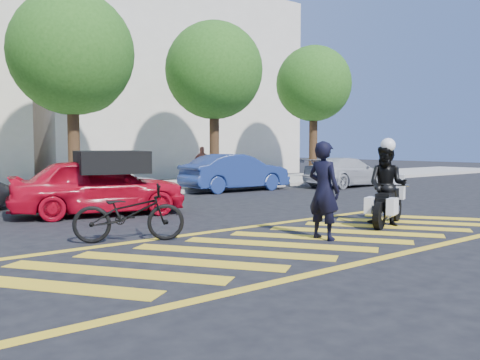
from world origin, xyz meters
TOP-DOWN VIEW (x-y plane):
  - ground at (0.00, 0.00)m, footprint 90.00×90.00m
  - sidewalk at (0.00, 12.00)m, footprint 60.00×5.00m
  - crosswalk at (-0.04, 0.00)m, footprint 12.33×4.00m
  - building_right at (9.00, 21.00)m, footprint 16.00×8.00m
  - tree_center at (0.13, 12.06)m, footprint 4.60×4.60m
  - tree_right at (6.63, 12.06)m, footprint 4.40×4.40m
  - tree_far_right at (13.13, 12.06)m, footprint 4.00×4.00m
  - officer_bike at (0.45, -0.16)m, footprint 0.53×0.75m
  - bicycle at (-2.65, 2.00)m, footprint 2.21×1.56m
  - police_motorcycle at (2.91, 0.10)m, footprint 1.99×1.07m
  - officer_moto at (2.89, 0.11)m, footprint 0.98×1.10m
  - red_convertible at (-1.61, 5.91)m, footprint 4.81×2.91m
  - parked_mid_right at (-0.10, 8.69)m, footprint 3.80×1.79m
  - parked_right at (5.54, 9.20)m, footprint 4.56×1.70m
  - parked_far_right at (10.70, 7.80)m, footprint 4.52×1.97m
  - pedestrian_right at (7.03, 13.75)m, footprint 1.02×0.81m

SIDE VIEW (x-z plane):
  - ground at x=0.00m, z-range 0.00..0.00m
  - crosswalk at x=-0.04m, z-range 0.00..0.01m
  - sidewalk at x=0.00m, z-range 0.00..0.15m
  - police_motorcycle at x=2.91m, z-range 0.04..0.96m
  - bicycle at x=-2.65m, z-range 0.00..1.10m
  - parked_mid_right at x=-0.10m, z-range 0.00..1.26m
  - parked_far_right at x=10.70m, z-range 0.00..1.29m
  - parked_right at x=5.54m, z-range 0.00..1.49m
  - red_convertible at x=-1.61m, z-range 0.00..1.53m
  - officer_moto at x=2.89m, z-range 0.00..1.86m
  - pedestrian_right at x=7.03m, z-range 0.15..1.77m
  - officer_bike at x=0.45m, z-range 0.00..1.93m
  - tree_far_right at x=13.13m, z-range 1.39..8.49m
  - tree_right at x=6.63m, z-range 1.34..8.75m
  - tree_center at x=0.13m, z-range 1.31..8.88m
  - building_right at x=9.00m, z-range 0.00..11.00m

